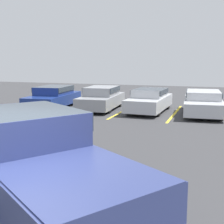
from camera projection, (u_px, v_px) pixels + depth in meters
stall_stripe_a at (36, 106)px, 18.86m from camera, size 0.12×5.50×0.01m
stall_stripe_b at (78, 108)px, 17.99m from camera, size 0.12×5.50×0.01m
stall_stripe_c at (124, 111)px, 17.11m from camera, size 0.12×5.50×0.01m
stall_stripe_d at (175, 113)px, 16.23m from camera, size 0.12×5.50×0.01m
pickup_truck at (30, 159)px, 5.82m from camera, size 5.96×4.99×1.79m
parked_sedan_a at (54, 96)px, 18.16m from camera, size 2.14×4.66×1.25m
parked_sedan_b at (102, 97)px, 17.55m from camera, size 2.00×4.32×1.27m
parked_sedan_c at (150, 100)px, 16.72m from camera, size 1.86×4.31×1.22m
parked_sedan_d at (203, 102)px, 15.86m from camera, size 2.16×4.62×1.20m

